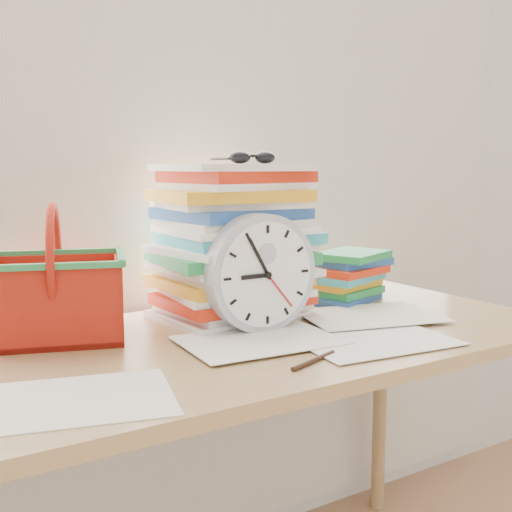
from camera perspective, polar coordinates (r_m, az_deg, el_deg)
curtain at (r=1.73m, az=-6.52°, el=13.92°), size 2.40×0.01×2.50m
desk at (r=1.46m, az=0.45°, el=-9.73°), size 1.40×0.70×0.75m
paper_stack at (r=1.57m, az=-2.11°, el=1.31°), size 0.39×0.33×0.37m
clock at (r=1.43m, az=0.37°, el=-1.52°), size 0.27×0.05×0.27m
sunglasses at (r=1.53m, az=-0.31°, el=8.76°), size 0.14×0.13×0.03m
book_stack at (r=1.79m, az=8.27°, el=-1.78°), size 0.28×0.24×0.14m
basket at (r=1.43m, az=-17.44°, el=-1.47°), size 0.34×0.30×0.29m
pen at (r=1.24m, az=5.14°, el=-9.23°), size 0.13×0.06×0.01m
scattered_papers at (r=1.44m, az=0.45°, el=-6.66°), size 1.26×0.42×0.02m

